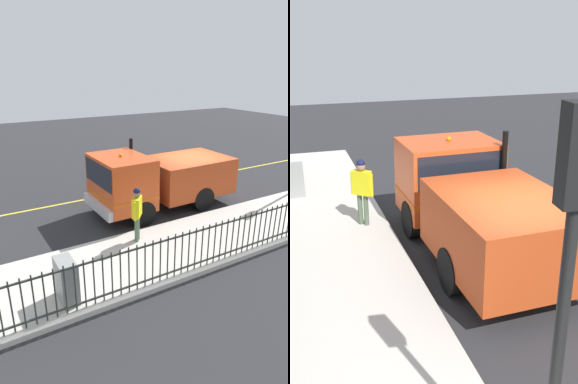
# 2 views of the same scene
# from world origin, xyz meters

# --- Properties ---
(ground_plane) EXTENTS (53.73, 53.73, 0.00)m
(ground_plane) POSITION_xyz_m (0.00, 0.00, 0.00)
(ground_plane) COLOR #2B2B2D
(ground_plane) RESTS_ON ground
(sidewalk_slab) EXTENTS (3.07, 24.42, 0.15)m
(sidewalk_slab) POSITION_xyz_m (3.41, 0.00, 0.07)
(sidewalk_slab) COLOR beige
(sidewalk_slab) RESTS_ON ground
(work_truck) EXTENTS (2.55, 5.90, 2.75)m
(work_truck) POSITION_xyz_m (0.30, -1.94, 1.32)
(work_truck) COLOR #D84C1E
(work_truck) RESTS_ON ground
(worker_standing) EXTENTS (0.53, 0.50, 1.79)m
(worker_standing) POSITION_xyz_m (2.52, -3.97, 1.24)
(worker_standing) COLOR yellow
(worker_standing) RESTS_ON sidewalk_slab
(traffic_light_near) EXTENTS (0.32, 0.25, 4.37)m
(traffic_light_near) POSITION_xyz_m (2.07, 4.26, 3.23)
(traffic_light_near) COLOR black
(traffic_light_near) RESTS_ON sidewalk_slab
(utility_cabinet) EXTENTS (0.76, 0.40, 1.05)m
(utility_cabinet) POSITION_xyz_m (4.24, -6.82, 0.67)
(utility_cabinet) COLOR gray
(utility_cabinet) RESTS_ON sidewalk_slab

